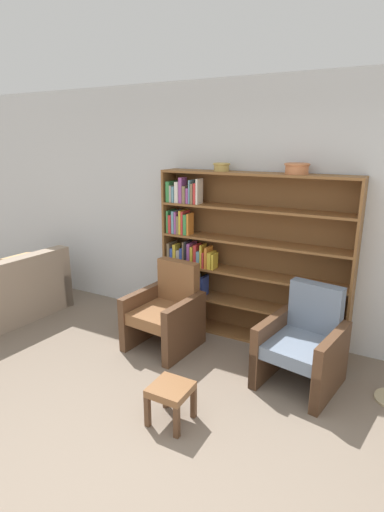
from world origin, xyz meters
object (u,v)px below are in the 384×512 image
(footstool, at_px, (171,393))
(bowl_slate, at_px, (222,166))
(armchair_cushioned, at_px, (303,344))
(bowl_stoneware, at_px, (297,168))
(armchair_leather, at_px, (166,312))
(bookshelf, at_px, (233,258))

(footstool, bearing_deg, bowl_slate, 102.20)
(bowl_slate, distance_m, armchair_cushioned, 1.94)
(bowl_stoneware, distance_m, footstool, 2.34)
(armchair_leather, bearing_deg, bowl_slate, -114.36)
(bookshelf, relative_size, armchair_leather, 2.34)
(bowl_stoneware, xyz_separation_m, footstool, (-0.44, -1.63, -1.62))
(armchair_leather, bearing_deg, armchair_cushioned, -174.74)
(bookshelf, distance_m, footstool, 1.77)
(bookshelf, relative_size, bowl_stoneware, 8.55)
(bookshelf, bearing_deg, bowl_slate, -174.77)
(bowl_slate, xyz_separation_m, armchair_leather, (-0.34, -0.59, -1.48))
(bowl_slate, distance_m, bowl_stoneware, 0.79)
(bowl_slate, height_order, armchair_leather, bowl_slate)
(bookshelf, bearing_deg, armchair_leather, -129.09)
(armchair_cushioned, bearing_deg, bowl_stoneware, -51.81)
(bookshelf, height_order, armchair_leather, bookshelf)
(armchair_cushioned, height_order, footstool, armchair_cushioned)
(bookshelf, height_order, bowl_stoneware, bowl_stoneware)
(bowl_slate, bearing_deg, bookshelf, 5.23)
(bookshelf, distance_m, armchair_cushioned, 1.24)
(bowl_stoneware, bearing_deg, bowl_slate, 180.00)
(armchair_leather, height_order, armchair_cushioned, same)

